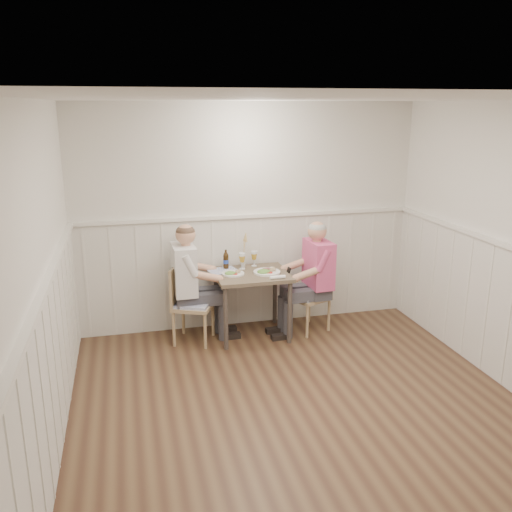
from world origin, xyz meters
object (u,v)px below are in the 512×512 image
Objects in this scene: chair_left at (188,301)px; diner_cream at (189,292)px; chair_right at (312,292)px; dining_table at (252,282)px; man_in_pink at (315,286)px; beer_bottle at (226,260)px; grass_vase at (243,251)px.

diner_cream reaches higher than chair_left.
dining_table is at bearing -178.58° from chair_right.
man_in_pink reaches higher than chair_right.
chair_right is 1.44m from diner_cream.
man_in_pink is at bearing -90.93° from chair_right.
diner_cream is (-1.43, 0.11, 0.01)m from man_in_pink.
diner_cream is 6.05× the size of beer_bottle.
man_in_pink is 5.97× the size of beer_bottle.
chair_left is 2.03× the size of grass_vase.
chair_left is 0.84m from grass_vase.
man_in_pink reaches higher than beer_bottle.
dining_table is 0.97× the size of chair_right.
dining_table is 0.38m from grass_vase.
beer_bottle is at bearing 167.92° from chair_right.
beer_bottle is at bearing 23.58° from chair_left.
man_in_pink is 1.43m from diner_cream.
diner_cream is (-1.43, 0.03, 0.11)m from chair_right.
chair_left is at bearing 178.14° from dining_table.
man_in_pink is 0.91m from grass_vase.
man_in_pink is (-0.00, -0.08, 0.10)m from chair_right.
dining_table is 0.94× the size of chair_left.
diner_cream is at bearing -158.95° from beer_bottle.
chair_left reaches higher than dining_table.
chair_left is (-1.44, 0.01, 0.02)m from chair_right.
grass_vase is at bearing 17.61° from chair_left.
diner_cream reaches higher than beer_bottle.
chair_right is at bearing 89.07° from man_in_pink.
beer_bottle is 0.52× the size of grass_vase.
grass_vase is (-0.77, 0.22, 0.49)m from chair_right.
chair_left is at bearing -162.39° from grass_vase.
beer_bottle is (-0.98, 0.21, 0.39)m from chair_right.
chair_right is 3.76× the size of beer_bottle.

